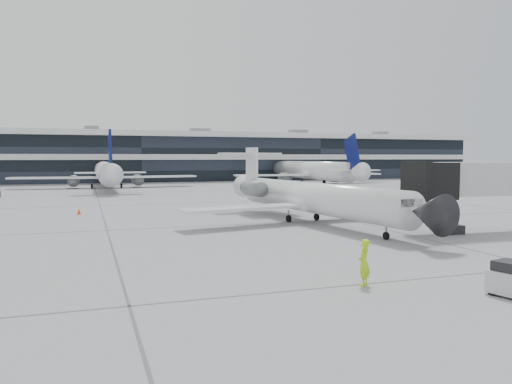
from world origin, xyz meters
name	(u,v)px	position (x,y,z in m)	size (l,w,h in m)	color
ground	(236,225)	(0.00, 0.00, 0.00)	(220.00, 220.00, 0.00)	gray
terminal	(137,159)	(0.00, 82.00, 5.00)	(170.00, 22.00, 10.00)	black
bg_jet_center	(106,188)	(-8.00, 55.00, 0.00)	(32.00, 40.00, 9.60)	white
bg_jet_right	(309,184)	(32.00, 55.00, 0.00)	(32.00, 40.00, 9.60)	white
regional_jet	(309,196)	(6.17, -0.77, 2.20)	(22.33, 27.88, 6.44)	white
ramp_worker	(364,263)	(-0.34, -20.24, 1.00)	(0.73, 0.48, 2.01)	#BAEA18
traffic_cone	(79,212)	(-12.11, 11.73, 0.28)	(0.45, 0.45, 0.59)	#F5460C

